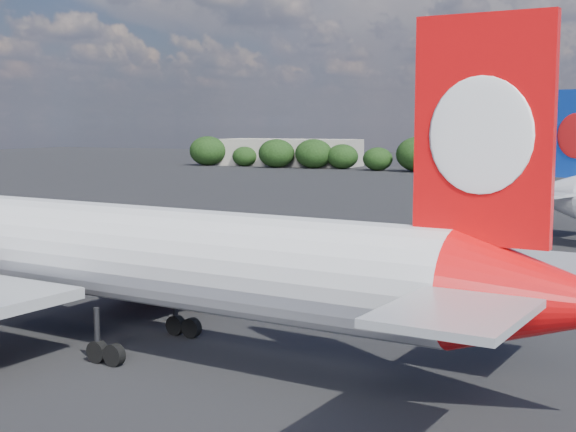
% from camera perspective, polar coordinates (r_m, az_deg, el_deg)
% --- Properties ---
extents(ground, '(500.00, 500.00, 0.00)m').
position_cam_1_polar(ground, '(95.66, 3.11, -1.23)').
color(ground, black).
rests_on(ground, ground).
extents(qantas_airliner, '(54.86, 52.27, 17.89)m').
position_cam_1_polar(qantas_airliner, '(47.54, -10.97, -2.81)').
color(qantas_airliner, silver).
rests_on(qantas_airliner, ground).
extents(terminal_building, '(42.00, 16.00, 8.00)m').
position_cam_1_polar(terminal_building, '(241.83, 0.08, 4.54)').
color(terminal_building, gray).
rests_on(terminal_building, ground).
extents(highway_sign, '(6.00, 0.30, 4.50)m').
position_cam_1_polar(highway_sign, '(211.15, 10.00, 3.89)').
color(highway_sign, '#156C22').
rests_on(highway_sign, ground).
extents(billboard_yellow, '(5.00, 0.30, 5.50)m').
position_cam_1_polar(billboard_yellow, '(211.72, 18.32, 3.86)').
color(billboard_yellow, gold).
rests_on(billboard_yellow, ground).
extents(horizon_treeline, '(204.58, 15.10, 9.35)m').
position_cam_1_polar(horizon_treeline, '(211.49, 14.93, 3.98)').
color(horizon_treeline, black).
rests_on(horizon_treeline, ground).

